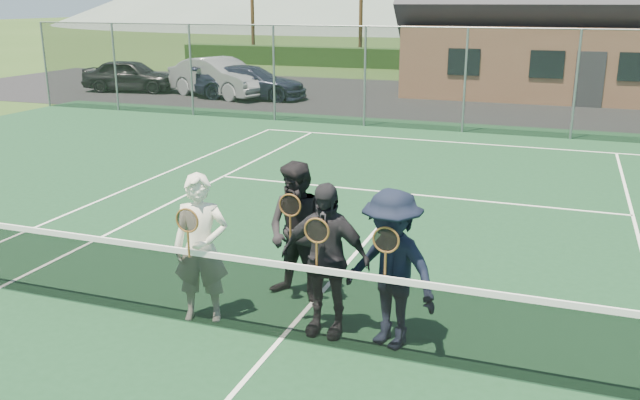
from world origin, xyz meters
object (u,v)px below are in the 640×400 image
Objects in this scene: car_a at (131,75)px; player_b at (299,232)px; player_d at (391,269)px; car_b at (220,77)px; tennis_net at (281,297)px; player_c at (325,259)px; player_a at (201,248)px; car_c at (251,82)px.

car_a is 22.33m from player_b.
player_d is at bearing -29.77° from player_b.
car_a is 2.23× the size of player_b.
tennis_net is (10.34, -17.98, -0.23)m from car_b.
car_a is 23.86m from player_d.
player_d is (0.78, -0.03, -0.00)m from player_c.
player_d is (11.52, -17.67, 0.15)m from car_b.
car_b is 2.61× the size of player_d.
player_d is (15.85, -17.82, 0.24)m from car_a.
player_b reaches higher than car_b.
player_b reaches higher than car_a.
tennis_net is at bearing -165.20° from player_d.
player_a is at bearing -152.15° from car_a.
car_b is at bearing 117.45° from player_a.
player_c is (9.34, -17.52, 0.28)m from car_c.
car_b reaches higher than car_a.
car_c is at bearing 118.05° from player_c.
player_b is (14.45, -17.02, 0.24)m from car_a.
car_c is 19.98m from tennis_net.
tennis_net is 6.49× the size of player_b.
player_d is at bearing 3.54° from player_a.
car_c is at bearing -101.92° from car_a.
car_a is 4.34m from car_b.
car_a is at bearing 83.35° from car_c.
player_b is at bearing 129.17° from player_c.
player_b is at bearing 150.23° from player_d.
player_b is 1.00m from player_c.
player_c is at bearing 40.29° from tennis_net.
player_a is 1.00× the size of player_b.
car_b is 2.61× the size of player_b.
tennis_net is (8.93, -17.87, -0.11)m from car_c.
car_b is (4.33, -0.15, 0.09)m from car_a.
tennis_net is (14.67, -18.13, -0.14)m from car_a.
player_c reaches higher than tennis_net.
car_b is at bearing 119.90° from tennis_net.
player_a is at bearing 171.06° from tennis_net.
player_b reaches higher than tennis_net.
car_a is at bearing 130.28° from player_c.
tennis_net is at bearing -150.27° from car_a.
player_a and player_d have the same top height.
car_c is 2.47× the size of player_a.
player_d is (10.11, -17.56, 0.28)m from car_c.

